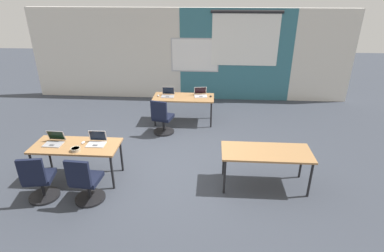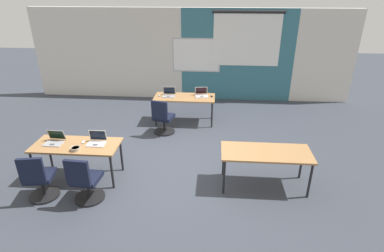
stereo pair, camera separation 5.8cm
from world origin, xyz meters
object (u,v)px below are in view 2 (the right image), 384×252
at_px(mouse_far_left, 159,95).
at_px(laptop_far_right, 201,94).
at_px(laptop_near_left_end, 55,140).
at_px(chair_far_left, 163,120).
at_px(snack_bowl, 76,149).
at_px(mouse_near_left_inner, 83,142).
at_px(chair_near_left_end, 39,181).
at_px(mouse_far_right, 212,96).
at_px(desk_near_right, 266,155).
at_px(laptop_far_left, 169,94).
at_px(laptop_near_left_inner, 97,141).
at_px(desk_far_center, 185,99).
at_px(chair_near_left_inner, 85,183).
at_px(desk_near_left, 76,147).

xyz_separation_m(mouse_far_left, laptop_far_right, (1.12, 0.09, 0.03)).
bearing_deg(laptop_near_left_end, chair_far_left, 51.67).
distance_m(mouse_far_left, snack_bowl, 3.18).
bearing_deg(mouse_near_left_inner, chair_near_left_end, -123.41).
xyz_separation_m(chair_far_left, chair_near_left_end, (-1.69, -2.74, 0.00)).
relative_size(chair_near_left_end, mouse_near_left_inner, 8.76).
distance_m(mouse_near_left_inner, snack_bowl, 0.29).
distance_m(chair_far_left, chair_near_left_end, 3.22).
xyz_separation_m(chair_far_left, mouse_near_left_inner, (-1.17, -1.96, 0.36)).
bearing_deg(chair_near_left_end, mouse_far_right, -139.20).
xyz_separation_m(desk_near_right, mouse_far_right, (-1.03, 2.84, 0.08)).
distance_m(laptop_far_left, chair_near_left_end, 3.95).
distance_m(laptop_near_left_inner, mouse_near_left_inner, 0.27).
bearing_deg(mouse_far_left, laptop_near_left_end, -118.31).
bearing_deg(laptop_far_left, desk_far_center, -3.14).
relative_size(laptop_near_left_inner, chair_near_left_inner, 0.36).
bearing_deg(mouse_far_left, chair_far_left, -74.54).
xyz_separation_m(mouse_far_left, snack_bowl, (-0.98, -3.02, 0.02)).
bearing_deg(chair_near_left_inner, desk_near_right, -163.37).
xyz_separation_m(laptop_far_left, chair_near_left_end, (-1.73, -3.53, -0.39)).
bearing_deg(laptop_near_left_inner, laptop_far_left, 70.50).
bearing_deg(desk_near_left, chair_near_left_inner, -59.82).
relative_size(mouse_far_right, chair_near_left_inner, 0.12).
bearing_deg(laptop_far_left, chair_near_left_end, -115.69).
xyz_separation_m(chair_far_left, snack_bowl, (-1.20, -2.26, 0.38)).
relative_size(laptop_far_left, laptop_near_left_inner, 1.00).
height_order(desk_far_center, laptop_far_left, laptop_far_left).
relative_size(laptop_far_left, chair_near_left_end, 0.36).
bearing_deg(snack_bowl, laptop_near_left_inner, 45.68).
height_order(chair_far_left, laptop_near_left_end, laptop_near_left_end).
distance_m(desk_far_center, snack_bowl, 3.45).
relative_size(desk_far_center, chair_far_left, 1.74).
distance_m(chair_near_left_end, snack_bowl, 0.79).
bearing_deg(chair_far_left, laptop_far_right, -122.89).
bearing_deg(chair_near_left_inner, laptop_near_left_end, -37.77).
bearing_deg(desk_near_right, desk_near_left, 180.00).
relative_size(desk_near_left, laptop_far_right, 4.36).
distance_m(mouse_far_right, laptop_near_left_end, 4.03).
relative_size(desk_far_center, mouse_far_left, 14.35).
xyz_separation_m(desk_near_left, snack_bowl, (0.09, -0.22, 0.10)).
distance_m(desk_near_left, desk_far_center, 3.30).
height_order(mouse_far_right, snack_bowl, snack_bowl).
relative_size(mouse_near_left_inner, chair_near_left_inner, 0.11).
relative_size(desk_near_right, laptop_near_left_end, 4.70).
bearing_deg(mouse_far_left, snack_bowl, -108.02).
xyz_separation_m(mouse_far_right, laptop_near_left_end, (-2.89, -2.81, 0.03)).
distance_m(laptop_far_left, chair_far_left, 0.88).
bearing_deg(laptop_near_left_end, laptop_far_right, 49.67).
distance_m(laptop_far_right, mouse_near_left_inner, 3.51).
xyz_separation_m(laptop_far_right, mouse_near_left_inner, (-2.08, -2.82, -0.03)).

